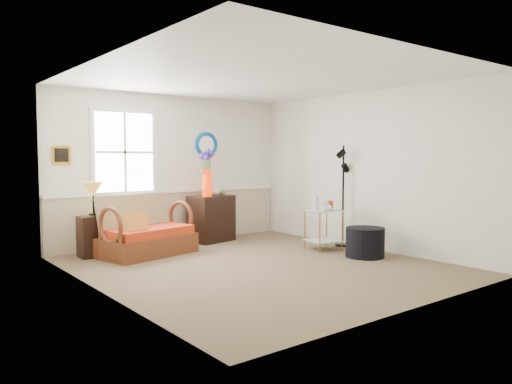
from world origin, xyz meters
TOP-DOWN VIEW (x-y plane):
  - floor at (0.00, 0.00)m, footprint 4.50×5.00m
  - ceiling at (0.00, 0.00)m, footprint 4.50×5.00m
  - walls at (0.00, 0.00)m, footprint 4.51×5.01m
  - wainscot at (0.00, 2.48)m, footprint 4.46×0.02m
  - chair_rail at (0.00, 2.47)m, footprint 4.46×0.04m
  - window at (-0.90, 2.47)m, footprint 1.14×0.06m
  - picture at (-1.92, 2.48)m, footprint 0.28×0.03m
  - mirror at (0.70, 2.48)m, footprint 0.47×0.07m
  - loveseat at (-0.89, 1.68)m, footprint 1.57×1.11m
  - throw_pillow at (-1.15, 1.54)m, footprint 0.42×0.16m
  - lamp_stand at (-1.63, 2.07)m, footprint 0.36×0.36m
  - table_lamp at (-1.60, 2.05)m, footprint 0.32×0.32m
  - potted_plant at (-1.49, 2.09)m, footprint 0.34×0.37m
  - cabinet at (0.58, 2.14)m, footprint 0.86×0.64m
  - flower_vase at (0.46, 2.09)m, footprint 0.30×0.30m
  - side_table at (1.58, 0.31)m, footprint 0.61×0.61m
  - tabletop_items at (1.64, 0.35)m, footprint 0.47×0.47m
  - floor_lamp at (2.10, 0.36)m, footprint 0.29×0.29m
  - ottoman at (1.65, -0.50)m, footprint 0.77×0.77m

SIDE VIEW (x-z plane):
  - floor at x=0.00m, z-range -0.01..0.01m
  - ottoman at x=1.65m, z-range 0.00..0.45m
  - lamp_stand at x=-1.63m, z-range 0.00..0.62m
  - side_table at x=1.58m, z-range 0.00..0.66m
  - cabinet at x=0.58m, z-range 0.00..0.83m
  - wainscot at x=0.00m, z-range 0.00..0.90m
  - loveseat at x=-0.89m, z-range 0.00..0.93m
  - throw_pillow at x=-1.15m, z-range 0.30..0.71m
  - potted_plant at x=-1.49m, z-range 0.62..0.89m
  - tabletop_items at x=1.64m, z-range 0.66..0.91m
  - floor_lamp at x=2.10m, z-range 0.00..1.72m
  - table_lamp at x=-1.60m, z-range 0.62..1.15m
  - chair_rail at x=0.00m, z-range 0.89..0.95m
  - flower_vase at x=0.46m, z-range 0.83..1.62m
  - walls at x=0.00m, z-range 0.00..2.60m
  - picture at x=-1.92m, z-range 1.41..1.69m
  - window at x=-0.90m, z-range 0.88..2.32m
  - mirror at x=0.70m, z-range 1.51..1.99m
  - ceiling at x=0.00m, z-range 2.60..2.60m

